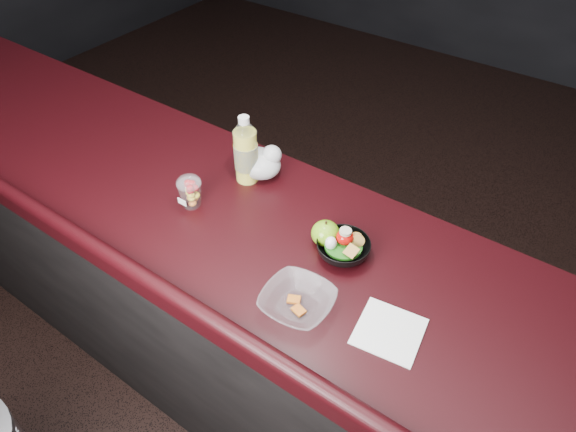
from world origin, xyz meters
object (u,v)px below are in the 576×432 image
at_px(lemonade_bottle, 246,154).
at_px(takeout_bowl, 297,302).
at_px(fruit_cup, 190,191).
at_px(snack_bowl, 343,247).
at_px(green_apple, 325,233).

bearing_deg(lemonade_bottle, takeout_bowl, -38.15).
relative_size(fruit_cup, snack_bowl, 0.56).
xyz_separation_m(lemonade_bottle, takeout_bowl, (0.45, -0.35, -0.08)).
distance_m(lemonade_bottle, takeout_bowl, 0.57).
bearing_deg(snack_bowl, fruit_cup, -169.89).
bearing_deg(fruit_cup, lemonade_bottle, 73.84).
bearing_deg(lemonade_bottle, fruit_cup, -106.16).
bearing_deg(lemonade_bottle, snack_bowl, -14.96).
bearing_deg(lemonade_bottle, green_apple, -15.99).
relative_size(lemonade_bottle, green_apple, 2.77).
distance_m(snack_bowl, takeout_bowl, 0.23).
xyz_separation_m(fruit_cup, takeout_bowl, (0.51, -0.14, -0.03)).
bearing_deg(takeout_bowl, green_apple, 105.65).
height_order(fruit_cup, snack_bowl, fruit_cup).
relative_size(lemonade_bottle, fruit_cup, 2.16).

